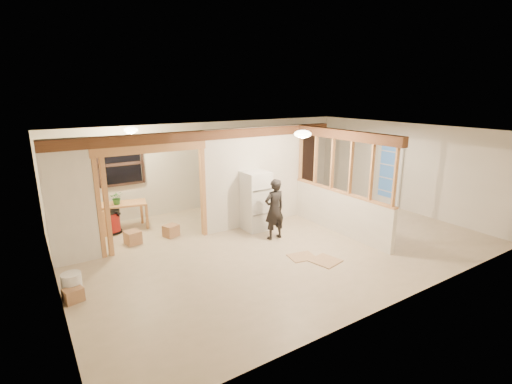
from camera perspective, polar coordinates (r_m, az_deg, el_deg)
floor at (r=8.72m, az=3.01°, el=-7.36°), size 9.00×6.50×0.01m
ceiling at (r=8.11m, az=3.25°, el=9.24°), size 9.00×6.50×0.01m
wall_back at (r=11.06m, az=-6.80°, el=4.18°), size 9.00×0.01×2.50m
wall_front at (r=6.12m, az=21.32°, el=-5.78°), size 9.00×0.01×2.50m
wall_left at (r=6.85m, az=-29.19°, el=-4.52°), size 0.01×6.50×2.50m
wall_right at (r=11.50m, az=21.67°, el=3.63°), size 0.01×6.50×2.50m
partition_left_stub at (r=8.03m, az=-26.67°, el=-1.53°), size 0.90×0.12×2.50m
partition_center at (r=9.40m, az=-0.17°, el=2.35°), size 2.80×0.12×2.50m
doorway_frame at (r=8.37m, az=-15.33°, el=-0.86°), size 2.46×0.14×2.20m
header_beam_back at (r=8.63m, az=-6.98°, el=8.71°), size 7.00×0.18×0.22m
header_beam_right at (r=8.86m, az=13.30°, el=8.59°), size 0.18×3.30×0.22m
pony_wall at (r=9.26m, az=12.60°, el=-3.05°), size 0.12×3.20×1.00m
stud_partition at (r=8.97m, az=13.02°, el=4.02°), size 0.14×3.20×1.32m
window_back at (r=10.08m, az=-20.05°, el=4.04°), size 1.12×0.10×1.10m
french_door at (r=11.72m, az=19.75°, el=2.76°), size 0.12×0.86×2.00m
ceiling_dome_main at (r=7.90m, az=7.19°, el=8.85°), size 0.36×0.36×0.16m
ceiling_dome_util at (r=9.14m, az=-18.69°, el=9.02°), size 0.32×0.32×0.14m
hanging_bulb at (r=8.65m, az=-14.12°, el=7.04°), size 0.07×0.07×0.07m
refrigerator at (r=9.14m, az=-0.03°, el=-1.38°), size 0.60×0.59×1.47m
woman at (r=8.56m, az=2.85°, el=-2.66°), size 0.52×0.35×1.43m
work_table at (r=9.77m, az=-19.67°, el=-3.56°), size 1.19×0.77×0.69m
potted_plant at (r=9.57m, az=-20.62°, el=-0.82°), size 0.35×0.32×0.33m
shop_vac at (r=9.66m, az=-21.45°, el=-4.10°), size 0.53×0.53×0.64m
bookshelf at (r=12.56m, az=6.58°, el=4.46°), size 1.03×0.34×2.06m
bucket at (r=7.11m, az=-26.44°, el=-12.64°), size 0.34×0.34×0.41m
box_util_a at (r=9.09m, az=-12.94°, el=-5.81°), size 0.40×0.37×0.28m
box_util_b at (r=8.90m, az=-18.42°, el=-6.64°), size 0.37×0.37×0.29m
box_front at (r=6.97m, az=-26.28°, el=-14.02°), size 0.34×0.30×0.23m
floor_panel_near at (r=7.79m, az=10.64°, el=-10.36°), size 0.62×0.62×0.02m
floor_panel_far at (r=7.90m, az=7.09°, el=-9.84°), size 0.60×0.51×0.02m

